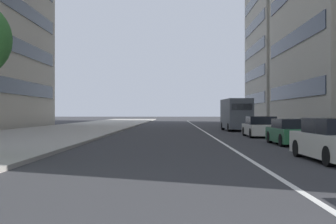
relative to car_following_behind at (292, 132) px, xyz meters
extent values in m
cube|color=#A39E93|center=(9.34, 15.48, -0.55)|extent=(160.00, 10.07, 0.15)
cube|color=silver|center=(14.34, 3.31, -0.62)|extent=(110.00, 0.16, 0.01)
cube|color=beige|center=(-7.79, 0.54, -0.09)|extent=(4.65, 1.94, 0.77)
cylinder|color=black|center=(-6.30, 1.40, -0.31)|extent=(0.63, 0.24, 0.62)
cylinder|color=black|center=(-9.33, 1.29, -0.31)|extent=(0.63, 0.24, 0.62)
cube|color=#236038|center=(0.04, 0.00, -0.13)|extent=(4.14, 1.82, 0.69)
cube|color=black|center=(-0.13, 0.00, 0.45)|extent=(2.29, 1.66, 0.46)
cylinder|color=black|center=(1.39, 0.82, -0.31)|extent=(0.62, 0.23, 0.62)
cylinder|color=black|center=(1.41, -0.80, -0.31)|extent=(0.62, 0.23, 0.62)
cylinder|color=black|center=(-1.33, 0.80, -0.31)|extent=(0.62, 0.23, 0.62)
cylinder|color=black|center=(-1.31, -0.82, -0.31)|extent=(0.62, 0.23, 0.62)
cube|color=beige|center=(7.63, 0.13, -0.13)|extent=(4.25, 1.89, 0.69)
cube|color=black|center=(7.55, 0.13, 0.48)|extent=(1.99, 1.72, 0.53)
cylinder|color=black|center=(9.02, 0.99, -0.31)|extent=(0.62, 0.22, 0.62)
cylinder|color=black|center=(9.03, -0.70, -0.31)|extent=(0.62, 0.22, 0.62)
cylinder|color=black|center=(6.22, 0.97, -0.31)|extent=(0.62, 0.22, 0.62)
cylinder|color=black|center=(6.24, -0.72, -0.31)|extent=(0.62, 0.22, 0.62)
cube|color=#4C5156|center=(18.23, 0.34, 0.91)|extent=(5.78, 2.26, 2.62)
cube|color=black|center=(15.40, 0.23, 1.48)|extent=(0.10, 1.73, 0.56)
cylinder|color=black|center=(20.14, 1.34, -0.26)|extent=(0.73, 0.29, 0.72)
cylinder|color=black|center=(20.21, -0.52, -0.26)|extent=(0.73, 0.29, 0.72)
cylinder|color=black|center=(16.26, 1.19, -0.26)|extent=(0.73, 0.29, 0.72)
cylinder|color=black|center=(16.33, -0.66, -0.26)|extent=(0.73, 0.29, 0.72)
cube|color=#232D3D|center=(22.51, -5.80, 3.17)|extent=(19.99, 0.08, 1.50)
cube|color=#232D3D|center=(22.51, -5.80, 8.26)|extent=(19.99, 0.08, 1.50)
cube|color=#2D3842|center=(44.50, -5.80, 3.07)|extent=(16.29, 0.08, 1.50)
cube|color=#2D3842|center=(44.50, -5.80, 6.69)|extent=(16.29, 0.08, 1.50)
cube|color=#2D3842|center=(44.50, -5.80, 10.30)|extent=(16.29, 0.08, 1.50)
cube|color=#2D3842|center=(44.50, -5.80, 13.92)|extent=(16.29, 0.08, 1.50)
cube|color=#2D3842|center=(44.50, -5.80, 17.53)|extent=(16.29, 0.08, 1.50)
cube|color=#2D3842|center=(23.64, 21.48, 3.56)|extent=(23.45, 0.08, 1.50)
cube|color=#2D3842|center=(23.64, 21.48, 7.65)|extent=(23.45, 0.08, 1.50)
cube|color=#2D3842|center=(23.64, 21.48, 11.74)|extent=(23.45, 0.08, 1.50)
camera|label=1|loc=(-22.94, 5.86, 0.96)|focal=49.02mm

